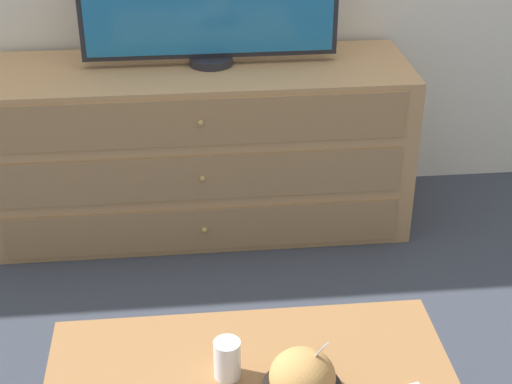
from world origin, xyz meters
TOP-DOWN VIEW (x-y plane):
  - ground_plane at (0.00, 0.00)m, footprint 12.00×12.00m
  - dresser at (-0.07, -0.30)m, footprint 1.67×0.55m
  - takeout_bowl at (0.11, -1.83)m, footprint 0.19×0.19m
  - drink_cup at (-0.06, -1.73)m, footprint 0.07×0.07m

SIDE VIEW (x-z plane):
  - ground_plane at x=0.00m, z-range 0.00..0.00m
  - dresser at x=-0.07m, z-range 0.00..0.69m
  - drink_cup at x=-0.06m, z-range 0.40..0.50m
  - takeout_bowl at x=0.11m, z-range 0.37..0.54m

